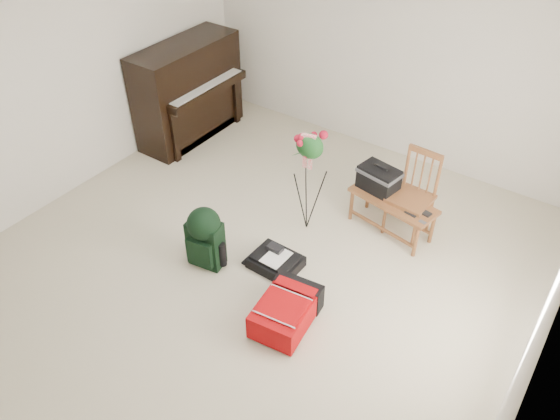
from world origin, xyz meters
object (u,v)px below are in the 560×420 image
Objects in this scene: black_duffel at (276,261)px; flower_stand at (308,183)px; piano at (189,93)px; red_suitcase at (289,308)px; bench at (382,187)px; dining_chair at (412,195)px; green_backpack at (205,235)px.

flower_stand reaches higher than black_duffel.
piano is 3.47m from red_suitcase.
flower_stand reaches higher than bench.
dining_chair is 2.13m from green_backpack.
black_duffel is at bearing -103.53° from bench.
dining_chair is 1.55m from black_duffel.
bench is at bearing 44.70° from green_backpack.
piano is at bearing 126.15° from green_backpack.
flower_stand is (-0.59, -0.48, 0.08)m from bench.
dining_chair reaches higher than red_suitcase.
bench is 0.32m from dining_chair.
dining_chair is (3.20, -0.18, -0.15)m from piano.
dining_chair is at bearing 20.72° from flower_stand.
red_suitcase is 1.44× the size of black_duffel.
flower_stand is at bearing 108.61° from red_suitcase.
red_suitcase is at bearing -33.77° from piano.
bench is 0.81× the size of flower_stand.
piano is at bearing -179.49° from dining_chair.
black_duffel is 0.73× the size of green_backpack.
bench is 1.46× the size of green_backpack.
green_backpack is at bearing -129.06° from flower_stand.
piano is 2.27× the size of green_backpack.
flower_stand is (-0.89, -0.58, 0.13)m from dining_chair.
flower_stand reaches higher than dining_chair.
red_suitcase is 0.68m from black_duffel.
dining_chair is at bearing 71.93° from red_suitcase.
dining_chair is 0.78× the size of flower_stand.
dining_chair is 1.79m from red_suitcase.
red_suitcase is at bearing -43.83° from black_duffel.
red_suitcase is 1.10m from green_backpack.
bench reaches higher than red_suitcase.
black_duffel is (-0.48, 0.48, -0.07)m from red_suitcase.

